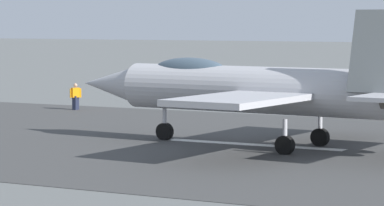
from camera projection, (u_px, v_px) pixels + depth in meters
The scene contains 4 objects.
ground_plane at pixel (261, 146), 43.19m from camera, with size 400.00×400.00×0.00m, color slate.
runway_strip at pixel (262, 145), 43.18m from camera, with size 240.00×26.00×0.02m.
fighter_jet at pixel (262, 88), 42.38m from camera, with size 17.34×13.76×5.64m.
crew_person at pixel (76, 97), 60.27m from camera, with size 0.49×0.58×1.57m.
Camera 1 is at (-17.79, 39.15, 5.23)m, focal length 96.64 mm.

